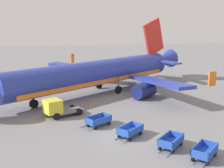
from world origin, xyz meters
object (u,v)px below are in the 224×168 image
airplane (101,73)px  baggage_cart_fourth_in_row (98,121)px  baggage_cart_third_in_row (130,131)px  service_truck_beside_carts (57,108)px  baggage_cart_nearest (204,152)px  baggage_cart_second_in_row (171,141)px  traffic_cone_near_plane (90,105)px

airplane → baggage_cart_fourth_in_row: bearing=-99.0°
baggage_cart_third_in_row → service_truck_beside_carts: (-6.88, 6.92, 0.50)m
baggage_cart_nearest → baggage_cart_fourth_in_row: 11.26m
baggage_cart_third_in_row → airplane: bearing=91.2°
baggage_cart_fourth_in_row → baggage_cart_nearest: bearing=-49.3°
baggage_cart_fourth_in_row → baggage_cart_third_in_row: bearing=-51.6°
airplane → service_truck_beside_carts: size_ratio=6.88×
service_truck_beside_carts → baggage_cart_second_in_row: bearing=-45.5°
baggage_cart_third_in_row → traffic_cone_near_plane: 10.44m
baggage_cart_nearest → baggage_cart_third_in_row: same height
baggage_cart_nearest → baggage_cart_second_in_row: (-1.89, 2.27, 0.00)m
baggage_cart_second_in_row → service_truck_beside_carts: 13.90m
baggage_cart_fourth_in_row → service_truck_beside_carts: 5.65m
airplane → baggage_cart_third_in_row: bearing=-88.8°
baggage_cart_third_in_row → service_truck_beside_carts: size_ratio=0.66×
baggage_cart_nearest → traffic_cone_near_plane: 17.10m
baggage_cart_nearest → baggage_cart_fourth_in_row: (-7.35, 8.54, 0.00)m
baggage_cart_third_in_row → baggage_cart_second_in_row: bearing=-46.3°
baggage_cart_nearest → baggage_cart_fourth_in_row: same height
airplane → baggage_cart_nearest: size_ratio=10.62×
service_truck_beside_carts → traffic_cone_near_plane: service_truck_beside_carts is taller
baggage_cart_fourth_in_row → baggage_cart_second_in_row: bearing=-48.9°
baggage_cart_second_in_row → service_truck_beside_carts: bearing=134.5°
baggage_cart_third_in_row → traffic_cone_near_plane: size_ratio=4.98×
baggage_cart_nearest → service_truck_beside_carts: size_ratio=0.65×
baggage_cart_third_in_row → traffic_cone_near_plane: (-2.89, 10.03, -0.29)m
traffic_cone_near_plane → baggage_cart_fourth_in_row: bearing=-87.5°
airplane → baggage_cart_second_in_row: airplane is taller
baggage_cart_nearest → traffic_cone_near_plane: (-7.64, 15.29, -0.29)m
baggage_cart_fourth_in_row → service_truck_beside_carts: bearing=139.6°
baggage_cart_second_in_row → service_truck_beside_carts: (-9.74, 9.91, 0.50)m
baggage_cart_nearest → baggage_cart_third_in_row: size_ratio=0.98×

